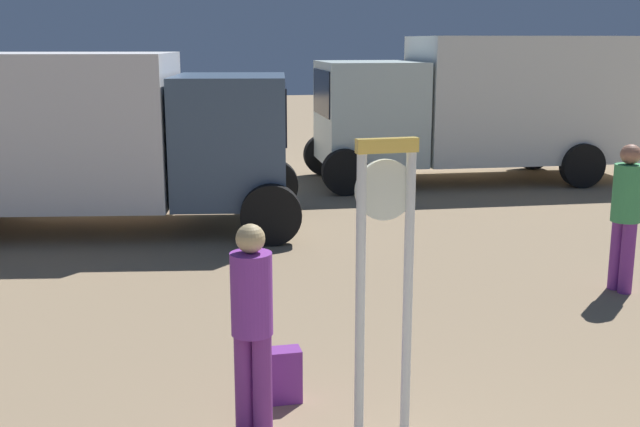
% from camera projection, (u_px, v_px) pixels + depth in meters
% --- Properties ---
extents(standing_clock, '(0.45, 0.12, 2.28)m').
position_uv_depth(standing_clock, '(385.00, 260.00, 5.53)').
color(standing_clock, silver).
rests_on(standing_clock, ground_plane).
extents(person_near_clock, '(0.31, 0.31, 1.63)m').
position_uv_depth(person_near_clock, '(252.00, 318.00, 5.79)').
color(person_near_clock, '#7D318C').
rests_on(person_near_clock, ground_plane).
extents(backpack, '(0.29, 0.23, 0.45)m').
position_uv_depth(backpack, '(283.00, 375.00, 6.45)').
color(backpack, '#793290').
rests_on(backpack, ground_plane).
extents(person_distant, '(0.34, 0.34, 1.77)m').
position_uv_depth(person_distant, '(626.00, 210.00, 9.12)').
color(person_distant, '#7D3395').
rests_on(person_distant, ground_plane).
extents(box_truck_near, '(7.03, 3.59, 2.75)m').
position_uv_depth(box_truck_near, '(70.00, 132.00, 12.13)').
color(box_truck_near, silver).
rests_on(box_truck_near, ground_plane).
extents(box_truck_far, '(7.08, 2.92, 3.02)m').
position_uv_depth(box_truck_far, '(488.00, 103.00, 16.42)').
color(box_truck_far, white).
rests_on(box_truck_far, ground_plane).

